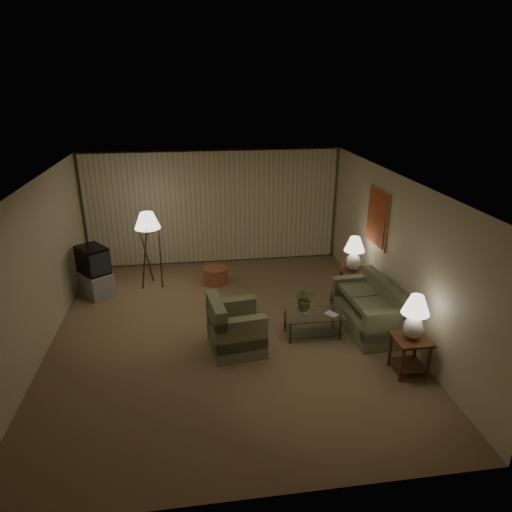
{
  "coord_description": "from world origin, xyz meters",
  "views": [
    {
      "loc": [
        -0.49,
        -7.08,
        4.22
      ],
      "look_at": [
        0.62,
        0.6,
        1.18
      ],
      "focal_mm": 32.0,
      "sensor_mm": 36.0,
      "label": 1
    }
  ],
  "objects": [
    {
      "name": "ground",
      "position": [
        0.0,
        0.0,
        0.0
      ],
      "size": [
        7.0,
        7.0,
        0.0
      ],
      "primitive_type": "plane",
      "color": "olive",
      "rests_on": "ground"
    },
    {
      "name": "room_shell",
      "position": [
        0.02,
        1.51,
        1.75
      ],
      "size": [
        6.04,
        7.02,
        2.72
      ],
      "color": "beige",
      "rests_on": "ground"
    },
    {
      "name": "sofa",
      "position": [
        2.5,
        -0.24,
        0.35
      ],
      "size": [
        1.68,
        0.98,
        0.71
      ],
      "rotation": [
        0.0,
        0.0,
        -1.51
      ],
      "color": "#797A55",
      "rests_on": "ground"
    },
    {
      "name": "armchair",
      "position": [
        0.12,
        -0.57,
        0.37
      ],
      "size": [
        1.09,
        1.06,
        0.74
      ],
      "rotation": [
        0.0,
        0.0,
        1.7
      ],
      "color": "#797A55",
      "rests_on": "ground"
    },
    {
      "name": "side_table_near",
      "position": [
        2.65,
        -1.59,
        0.41
      ],
      "size": [
        0.52,
        0.52,
        0.6
      ],
      "color": "#371F0F",
      "rests_on": "ground"
    },
    {
      "name": "side_table_far",
      "position": [
        2.65,
        1.01,
        0.39
      ],
      "size": [
        0.46,
        0.39,
        0.6
      ],
      "color": "#371F0F",
      "rests_on": "ground"
    },
    {
      "name": "table_lamp_near",
      "position": [
        2.65,
        -1.59,
        1.02
      ],
      "size": [
        0.41,
        0.41,
        0.7
      ],
      "color": "silver",
      "rests_on": "side_table_near"
    },
    {
      "name": "table_lamp_far",
      "position": [
        2.65,
        1.01,
        1.02
      ],
      "size": [
        0.41,
        0.41,
        0.71
      ],
      "color": "silver",
      "rests_on": "side_table_far"
    },
    {
      "name": "coffee_table",
      "position": [
        1.47,
        -0.34,
        0.28
      ],
      "size": [
        1.02,
        0.56,
        0.41
      ],
      "color": "silver",
      "rests_on": "ground"
    },
    {
      "name": "tv_cabinet",
      "position": [
        -2.55,
        1.89,
        0.25
      ],
      "size": [
        1.23,
        1.22,
        0.5
      ],
      "primitive_type": "cube",
      "rotation": [
        0.0,
        0.0,
        -0.94
      ],
      "color": "#979799",
      "rests_on": "ground"
    },
    {
      "name": "crt_tv",
      "position": [
        -2.55,
        1.89,
        0.78
      ],
      "size": [
        1.08,
        1.08,
        0.55
      ],
      "primitive_type": "cube",
      "rotation": [
        0.0,
        0.0,
        -0.94
      ],
      "color": "black",
      "rests_on": "tv_cabinet"
    },
    {
      "name": "floor_lamp",
      "position": [
        -1.43,
        2.16,
        0.86
      ],
      "size": [
        0.53,
        0.53,
        1.65
      ],
      "color": "#371F0F",
      "rests_on": "ground"
    },
    {
      "name": "ottoman",
      "position": [
        -0.07,
        2.1,
        0.18
      ],
      "size": [
        0.71,
        0.71,
        0.36
      ],
      "primitive_type": "cylinder",
      "rotation": [
        0.0,
        0.0,
        0.42
      ],
      "color": "#A96239",
      "rests_on": "ground"
    },
    {
      "name": "vase",
      "position": [
        1.32,
        -0.34,
        0.5
      ],
      "size": [
        0.21,
        0.21,
        0.17
      ],
      "primitive_type": "imported",
      "rotation": [
        0.0,
        0.0,
        0.41
      ],
      "color": "white",
      "rests_on": "coffee_table"
    },
    {
      "name": "flowers",
      "position": [
        1.32,
        -0.34,
        0.79
      ],
      "size": [
        0.4,
        0.35,
        0.43
      ],
      "primitive_type": "imported",
      "rotation": [
        0.0,
        0.0,
        -0.04
      ],
      "color": "#476C30",
      "rests_on": "vase"
    },
    {
      "name": "book",
      "position": [
        1.72,
        -0.44,
        0.42
      ],
      "size": [
        0.25,
        0.27,
        0.02
      ],
      "primitive_type": "imported",
      "rotation": [
        0.0,
        0.0,
        0.61
      ],
      "color": "olive",
      "rests_on": "coffee_table"
    }
  ]
}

